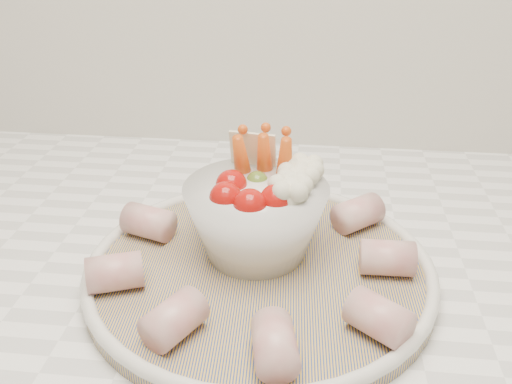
# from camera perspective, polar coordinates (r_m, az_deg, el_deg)

# --- Properties ---
(serving_platter) EXTENTS (0.33, 0.33, 0.02)m
(serving_platter) POSITION_cam_1_polar(r_m,az_deg,el_deg) (0.52, 0.39, -7.76)
(serving_platter) COLOR navy
(serving_platter) RESTS_ON kitchen_counter
(veggie_bowl) EXTENTS (0.13, 0.13, 0.11)m
(veggie_bowl) POSITION_cam_1_polar(r_m,az_deg,el_deg) (0.52, 0.24, -2.15)
(veggie_bowl) COLOR white
(veggie_bowl) RESTS_ON serving_platter
(cured_meat_rolls) EXTENTS (0.28, 0.29, 0.03)m
(cured_meat_rolls) POSITION_cam_1_polar(r_m,az_deg,el_deg) (0.51, 0.39, -5.94)
(cured_meat_rolls) COLOR #B95455
(cured_meat_rolls) RESTS_ON serving_platter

